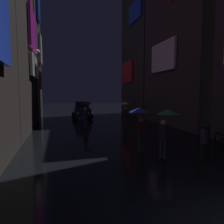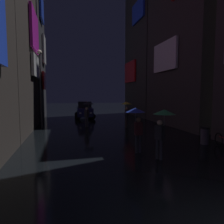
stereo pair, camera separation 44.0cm
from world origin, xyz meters
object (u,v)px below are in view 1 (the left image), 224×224
at_px(pedestrian_foreground_right_black, 87,107).
at_px(streetlamp_left_far, 39,80).
at_px(pedestrian_far_right_blue, 139,117).
at_px(car_distant, 82,110).
at_px(trash_bin, 205,135).
at_px(pedestrian_foreground_left_green, 166,120).
at_px(pedestrian_midstreet_left_yellow, 125,107).

relative_size(pedestrian_foreground_right_black, streetlamp_left_far, 0.34).
xyz_separation_m(pedestrian_far_right_blue, car_distant, (-0.98, 14.33, -0.74)).
bearing_deg(pedestrian_far_right_blue, trash_bin, 9.85).
bearing_deg(pedestrian_far_right_blue, car_distant, 93.92).
height_order(pedestrian_foreground_left_green, trash_bin, pedestrian_foreground_left_green).
relative_size(pedestrian_foreground_right_black, trash_bin, 2.28).
relative_size(pedestrian_far_right_blue, streetlamp_left_far, 0.34).
height_order(pedestrian_midstreet_left_yellow, streetlamp_left_far, streetlamp_left_far).
distance_m(pedestrian_midstreet_left_yellow, trash_bin, 6.91).
xyz_separation_m(streetlamp_left_far, trash_bin, (9.30, -7.64, -3.36)).
bearing_deg(streetlamp_left_far, pedestrian_foreground_left_green, -58.85).
bearing_deg(pedestrian_foreground_left_green, car_distant, 96.28).
xyz_separation_m(pedestrian_foreground_left_green, pedestrian_midstreet_left_yellow, (1.04, 8.21, 0.00)).
distance_m(pedestrian_foreground_right_black, streetlamp_left_far, 4.33).
distance_m(pedestrian_foreground_left_green, pedestrian_midstreet_left_yellow, 8.28).
bearing_deg(pedestrian_midstreet_left_yellow, pedestrian_foreground_right_black, 164.17).
distance_m(pedestrian_foreground_left_green, pedestrian_far_right_blue, 1.35).
bearing_deg(pedestrian_midstreet_left_yellow, car_distant, 110.65).
xyz_separation_m(pedestrian_foreground_right_black, streetlamp_left_far, (-3.72, 0.44, 2.16)).
distance_m(pedestrian_foreground_right_black, trash_bin, 9.19).
bearing_deg(pedestrian_foreground_right_black, pedestrian_midstreet_left_yellow, -15.83).
height_order(pedestrian_far_right_blue, car_distant, pedestrian_far_right_blue).
height_order(pedestrian_foreground_left_green, car_distant, pedestrian_foreground_left_green).
bearing_deg(car_distant, pedestrian_midstreet_left_yellow, -69.35).
distance_m(pedestrian_far_right_blue, pedestrian_midstreet_left_yellow, 7.28).
bearing_deg(car_distant, streetlamp_left_far, -124.26).
relative_size(car_distant, streetlamp_left_far, 0.68).
bearing_deg(pedestrian_foreground_right_black, pedestrian_far_right_blue, -80.60).
distance_m(pedestrian_far_right_blue, trash_bin, 4.49).
xyz_separation_m(pedestrian_foreground_left_green, car_distant, (-1.70, 15.48, -0.74)).
distance_m(car_distant, streetlamp_left_far, 7.76).
bearing_deg(streetlamp_left_far, trash_bin, -39.41).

